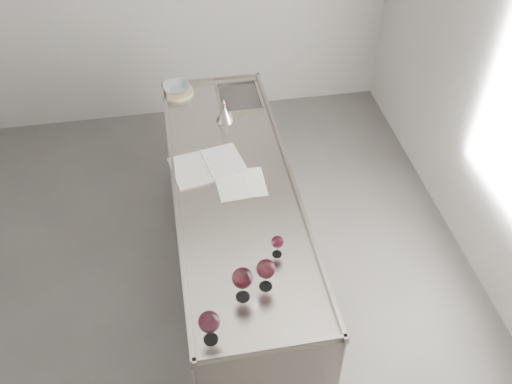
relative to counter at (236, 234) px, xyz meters
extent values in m
cube|color=#4D4A48|center=(-0.50, -0.30, -0.48)|extent=(4.50, 5.00, 0.02)
cube|color=gray|center=(0.00, 0.00, -0.01)|extent=(0.75, 2.40, 0.92)
cube|color=gray|center=(0.00, 0.00, 0.46)|extent=(0.77, 2.42, 0.02)
cube|color=gray|center=(0.00, -1.19, 0.48)|extent=(0.77, 0.02, 0.03)
cube|color=gray|center=(0.00, 1.19, 0.48)|extent=(0.77, 0.02, 0.03)
cube|color=gray|center=(-0.37, 0.00, 0.48)|extent=(0.02, 2.42, 0.03)
cube|color=gray|center=(0.36, 0.00, 0.48)|extent=(0.02, 2.42, 0.03)
cube|color=#595654|center=(0.17, 0.92, 0.46)|extent=(0.30, 0.38, 0.01)
cylinder|color=white|center=(-0.28, -1.08, 0.47)|extent=(0.07, 0.07, 0.00)
cylinder|color=white|center=(-0.28, -1.08, 0.52)|extent=(0.01, 0.01, 0.10)
ellipsoid|color=white|center=(-0.28, -1.08, 0.62)|extent=(0.10, 0.10, 0.11)
cylinder|color=#360712|center=(-0.28, -1.08, 0.59)|extent=(0.07, 0.07, 0.02)
cylinder|color=white|center=(-0.08, -0.86, 0.47)|extent=(0.07, 0.07, 0.00)
cylinder|color=white|center=(-0.08, -0.86, 0.52)|extent=(0.01, 0.01, 0.10)
ellipsoid|color=white|center=(-0.08, -0.86, 0.62)|extent=(0.11, 0.11, 0.11)
cylinder|color=#36070F|center=(-0.08, -0.86, 0.60)|extent=(0.08, 0.08, 0.02)
cylinder|color=white|center=(0.05, -0.81, 0.47)|extent=(0.07, 0.07, 0.00)
cylinder|color=white|center=(0.05, -0.81, 0.52)|extent=(0.01, 0.01, 0.10)
ellipsoid|color=white|center=(0.05, -0.81, 0.61)|extent=(0.10, 0.10, 0.11)
cylinder|color=#37070F|center=(0.05, -0.81, 0.59)|extent=(0.07, 0.07, 0.02)
cylinder|color=white|center=(0.15, -0.61, 0.47)|extent=(0.05, 0.05, 0.00)
cylinder|color=white|center=(0.15, -0.61, 0.51)|extent=(0.01, 0.01, 0.07)
ellipsoid|color=white|center=(0.15, -0.61, 0.57)|extent=(0.07, 0.07, 0.07)
cylinder|color=#3D0814|center=(0.15, -0.61, 0.55)|extent=(0.05, 0.05, 0.02)
cube|color=white|center=(-0.26, 0.17, 0.47)|extent=(0.28, 0.36, 0.01)
cube|color=white|center=(-0.03, 0.22, 0.47)|extent=(0.28, 0.36, 0.01)
cylinder|color=white|center=(-0.14, 0.20, 0.48)|extent=(0.07, 0.31, 0.01)
cube|color=silver|center=(0.10, -0.01, 0.47)|extent=(0.19, 0.27, 0.00)
cube|color=silver|center=(-0.02, -0.02, 0.47)|extent=(0.20, 0.27, 0.00)
cylinder|color=#CBB783|center=(-0.28, 1.08, 0.48)|extent=(0.33, 0.33, 0.02)
imported|color=#8A9BA0|center=(-0.28, 1.08, 0.51)|extent=(0.22, 0.22, 0.05)
cone|color=#AFA99C|center=(0.03, 0.67, 0.52)|extent=(0.12, 0.12, 0.11)
cylinder|color=#AFA99C|center=(0.03, 0.67, 0.59)|extent=(0.02, 0.02, 0.03)
cylinder|color=#A85F2E|center=(0.03, 0.67, 0.61)|extent=(0.03, 0.03, 0.01)
cone|color=#AFA99C|center=(0.03, 0.67, 0.63)|extent=(0.02, 0.02, 0.04)
camera|label=1|loc=(-0.32, -2.60, 2.88)|focal=40.00mm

